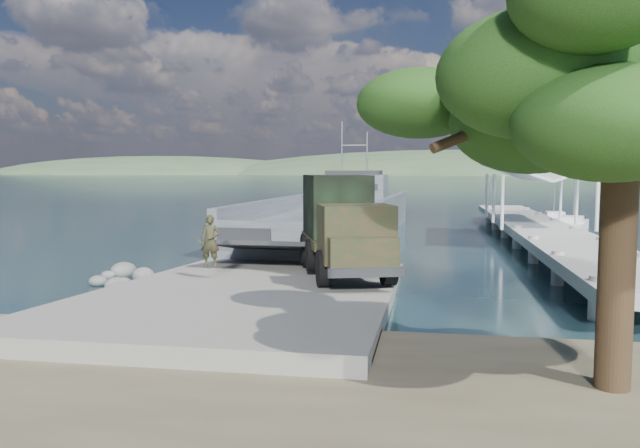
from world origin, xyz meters
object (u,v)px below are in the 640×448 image
(landing_craft, at_px, (333,224))
(military_truck, at_px, (342,224))
(sailboat_near, at_px, (573,226))
(overhang_tree, at_px, (586,89))
(soldier, at_px, (210,251))
(pier, at_px, (537,219))
(sailboat_far, at_px, (554,220))

(landing_craft, bearing_deg, military_truck, -77.74)
(sailboat_near, xyz_separation_m, overhang_tree, (-7.84, -36.57, 5.90))
(sailboat_near, bearing_deg, soldier, -108.17)
(sailboat_near, distance_m, overhang_tree, 37.87)
(pier, distance_m, military_truck, 19.16)
(overhang_tree, bearing_deg, sailboat_near, 77.90)
(sailboat_near, height_order, sailboat_far, sailboat_near)
(soldier, xyz_separation_m, sailboat_near, (19.28, 26.77, -1.14))
(military_truck, height_order, sailboat_near, sailboat_near)
(soldier, bearing_deg, sailboat_near, 48.89)
(landing_craft, distance_m, sailboat_near, 18.54)
(landing_craft, relative_size, overhang_tree, 3.74)
(soldier, height_order, sailboat_far, sailboat_far)
(pier, relative_size, overhang_tree, 5.09)
(landing_craft, xyz_separation_m, overhang_tree, (9.77, -30.80, 5.51))
(military_truck, xyz_separation_m, soldier, (-4.94, -1.91, -0.95))
(pier, bearing_deg, sailboat_far, 75.60)
(pier, distance_m, overhang_tree, 28.51)
(soldier, height_order, sailboat_near, sailboat_near)
(landing_craft, relative_size, sailboat_far, 4.77)
(landing_craft, xyz_separation_m, soldier, (-1.66, -20.99, 0.75))
(sailboat_near, bearing_deg, overhang_tree, -84.52)
(pier, xyz_separation_m, overhang_tree, (-3.78, -27.87, 4.69))
(military_truck, xyz_separation_m, sailboat_far, (14.04, 30.85, -2.11))
(pier, distance_m, soldier, 23.61)
(soldier, height_order, overhang_tree, overhang_tree)
(sailboat_far, bearing_deg, pier, -100.37)
(military_truck, bearing_deg, sailboat_far, 47.99)
(landing_craft, bearing_deg, pier, -9.71)
(sailboat_near, bearing_deg, pier, -97.45)
(sailboat_near, xyz_separation_m, sailboat_far, (-0.29, 6.00, -0.02))
(soldier, xyz_separation_m, sailboat_far, (18.98, 32.76, -1.16))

